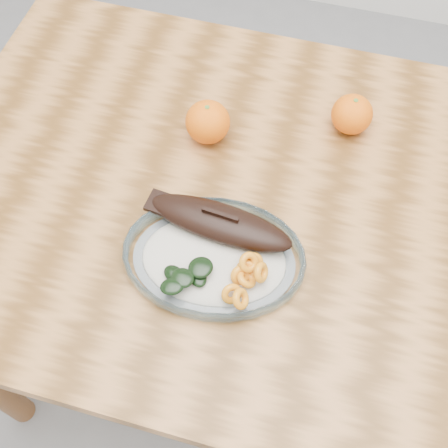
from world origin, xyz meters
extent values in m
plane|color=slate|center=(0.00, 0.00, 0.00)|extent=(3.00, 3.00, 0.00)
cube|color=brown|center=(0.00, 0.00, 0.73)|extent=(1.20, 0.80, 0.04)
cylinder|color=brown|center=(-0.54, 0.34, 0.35)|extent=(0.06, 0.06, 0.71)
ellipsoid|color=white|center=(-0.06, -0.13, 0.76)|extent=(0.56, 0.43, 0.01)
torus|color=#87B6D1|center=(-0.06, -0.13, 0.77)|extent=(0.57, 0.57, 0.03)
ellipsoid|color=silver|center=(-0.06, -0.13, 0.77)|extent=(0.50, 0.38, 0.02)
ellipsoid|color=black|center=(-0.06, -0.08, 0.80)|extent=(0.24, 0.09, 0.04)
ellipsoid|color=black|center=(-0.06, -0.08, 0.79)|extent=(0.21, 0.08, 0.02)
cube|color=black|center=(-0.16, -0.07, 0.80)|extent=(0.05, 0.04, 0.01)
cube|color=black|center=(-0.06, -0.08, 0.82)|extent=(0.06, 0.01, 0.02)
torus|color=#C7710E|center=(-0.01, -0.19, 0.79)|extent=(0.05, 0.04, 0.04)
torus|color=#C7710E|center=(0.00, -0.15, 0.79)|extent=(0.04, 0.04, 0.03)
torus|color=#C7710E|center=(-0.01, -0.16, 0.79)|extent=(0.04, 0.04, 0.04)
torus|color=#C7710E|center=(0.00, -0.13, 0.79)|extent=(0.05, 0.04, 0.03)
torus|color=#C7710E|center=(0.00, -0.16, 0.79)|extent=(0.04, 0.05, 0.03)
torus|color=#C7710E|center=(0.00, -0.14, 0.81)|extent=(0.04, 0.05, 0.04)
torus|color=#C7710E|center=(0.00, -0.20, 0.81)|extent=(0.03, 0.04, 0.04)
torus|color=#C7710E|center=(0.02, -0.15, 0.81)|extent=(0.03, 0.04, 0.04)
ellipsoid|color=black|center=(-0.11, -0.18, 0.79)|extent=(0.04, 0.04, 0.01)
ellipsoid|color=black|center=(-0.07, -0.18, 0.79)|extent=(0.04, 0.04, 0.01)
ellipsoid|color=black|center=(-0.10, -0.21, 0.80)|extent=(0.04, 0.04, 0.01)
ellipsoid|color=black|center=(-0.07, -0.16, 0.80)|extent=(0.05, 0.05, 0.01)
ellipsoid|color=black|center=(-0.09, -0.19, 0.80)|extent=(0.04, 0.04, 0.01)
sphere|color=#F94D05|center=(-0.14, 0.11, 0.79)|extent=(0.08, 0.08, 0.08)
sphere|color=#F94D05|center=(0.10, 0.19, 0.79)|extent=(0.07, 0.07, 0.07)
camera|label=1|loc=(0.06, -0.51, 1.55)|focal=45.00mm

